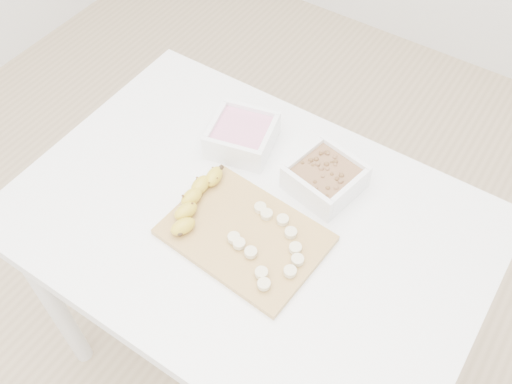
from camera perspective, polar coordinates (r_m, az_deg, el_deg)
The scene contains 7 objects.
ground at distance 1.88m, azimuth -0.53°, elevation -15.95°, with size 3.50×3.50×0.00m, color #C6AD89.
table at distance 1.29m, azimuth -0.74°, elevation -5.11°, with size 1.00×0.70×0.75m.
bowl_yogurt at distance 1.32m, azimuth -1.40°, elevation 5.71°, with size 0.17×0.17×0.07m.
bowl_granola at distance 1.25m, azimuth 6.94°, elevation 1.46°, with size 0.17×0.17×0.07m.
cutting_board at distance 1.18m, azimuth -1.12°, elevation -4.33°, with size 0.32×0.23×0.01m, color #A57C43.
banana at distance 1.21m, azimuth -6.10°, elevation -0.92°, with size 0.05×0.19×0.03m, color gold, non-canonical shape.
banana_slices at distance 1.15m, azimuth 1.34°, elevation -5.29°, with size 0.16×0.18×0.02m.
Camera 1 is at (0.40, -0.57, 1.74)m, focal length 40.00 mm.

